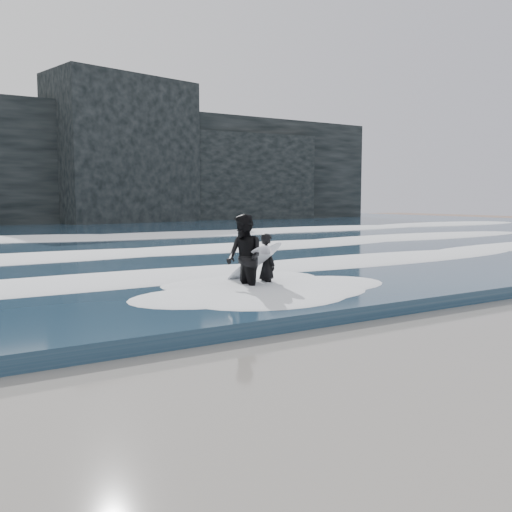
# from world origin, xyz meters

# --- Properties ---
(sea) EXTENTS (90.00, 52.00, 0.30)m
(sea) POSITION_xyz_m (0.00, 29.00, 0.15)
(sea) COLOR #1E374D
(sea) RESTS_ON ground
(headland) EXTENTS (70.00, 9.00, 10.00)m
(headland) POSITION_xyz_m (0.00, 46.00, 5.00)
(headland) COLOR black
(headland) RESTS_ON ground
(foam_near) EXTENTS (60.00, 3.20, 0.20)m
(foam_near) POSITION_xyz_m (0.00, 9.00, 0.40)
(foam_near) COLOR white
(foam_near) RESTS_ON sea
(foam_mid) EXTENTS (60.00, 4.00, 0.24)m
(foam_mid) POSITION_xyz_m (0.00, 16.00, 0.42)
(foam_mid) COLOR white
(foam_mid) RESTS_ON sea
(foam_far) EXTENTS (60.00, 4.80, 0.30)m
(foam_far) POSITION_xyz_m (0.00, 25.00, 0.45)
(foam_far) COLOR white
(foam_far) RESTS_ON sea
(surfer_left) EXTENTS (1.03, 2.11, 1.51)m
(surfer_left) POSITION_xyz_m (-0.26, 6.54, 0.77)
(surfer_left) COLOR black
(surfer_left) RESTS_ON ground
(surfer_right) EXTENTS (1.40, 1.87, 2.00)m
(surfer_right) POSITION_xyz_m (-0.95, 6.16, 1.00)
(surfer_right) COLOR black
(surfer_right) RESTS_ON ground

